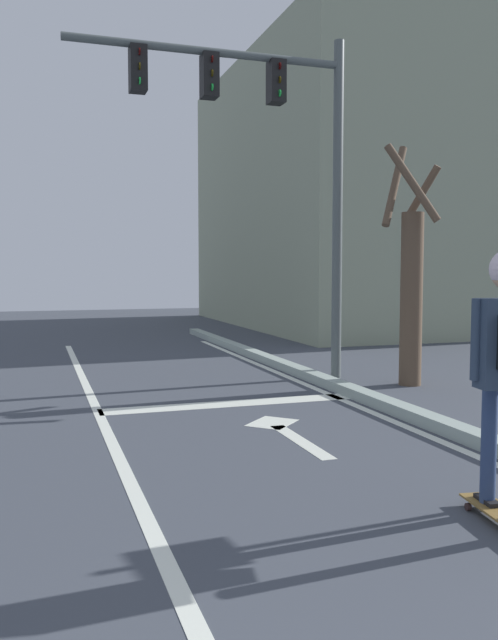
# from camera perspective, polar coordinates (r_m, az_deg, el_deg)

# --- Properties ---
(lane_line_center) EXTENTS (0.12, 20.00, 0.01)m
(lane_line_center) POSITION_cam_1_polar(r_m,az_deg,el_deg) (5.92, -10.70, -12.87)
(lane_line_center) COLOR silver
(lane_line_center) RESTS_ON ground
(lane_line_curbside) EXTENTS (0.12, 20.00, 0.01)m
(lane_line_curbside) POSITION_cam_1_polar(r_m,az_deg,el_deg) (7.06, 16.50, -10.14)
(lane_line_curbside) COLOR silver
(lane_line_curbside) RESTS_ON ground
(stop_bar) EXTENTS (3.36, 0.40, 0.01)m
(stop_bar) POSITION_cam_1_polar(r_m,az_deg,el_deg) (8.65, -1.75, -7.29)
(stop_bar) COLOR silver
(stop_bar) RESTS_ON ground
(lane_arrow_stem) EXTENTS (0.16, 1.40, 0.01)m
(lane_arrow_stem) POSITION_cam_1_polar(r_m,az_deg,el_deg) (6.84, 4.52, -10.44)
(lane_arrow_stem) COLOR silver
(lane_arrow_stem) RESTS_ON ground
(lane_arrow_head) EXTENTS (0.71, 0.71, 0.01)m
(lane_arrow_head) POSITION_cam_1_polar(r_m,az_deg,el_deg) (7.61, 2.02, -8.91)
(lane_arrow_head) COLOR silver
(lane_arrow_head) RESTS_ON ground
(curb_strip) EXTENTS (0.24, 24.00, 0.14)m
(curb_strip) POSITION_cam_1_polar(r_m,az_deg,el_deg) (7.19, 18.18, -9.37)
(curb_strip) COLOR #95A59C
(curb_strip) RESTS_ON ground
(traffic_signal_mast) EXTENTS (4.30, 0.34, 5.35)m
(traffic_signal_mast) POSITION_cam_1_polar(r_m,az_deg,el_deg) (10.43, 1.43, 16.10)
(traffic_signal_mast) COLOR #515A59
(traffic_signal_mast) RESTS_ON ground
(roadside_tree) EXTENTS (1.01, 1.03, 3.66)m
(roadside_tree) POSITION_cam_1_polar(r_m,az_deg,el_deg) (10.20, 13.89, 3.12)
(roadside_tree) COLOR brown
(roadside_tree) RESTS_ON ground
(building_block) EXTENTS (9.48, 11.28, 8.17)m
(building_block) POSITION_cam_1_polar(r_m,az_deg,el_deg) (22.08, 11.46, 10.34)
(building_block) COLOR #939D82
(building_block) RESTS_ON ground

